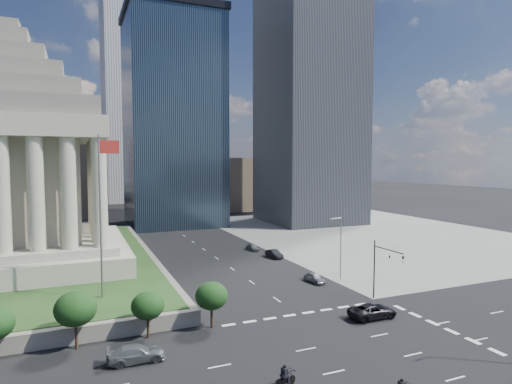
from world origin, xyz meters
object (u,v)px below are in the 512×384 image
parked_sedan_near (315,278)px  parked_sedan_far (253,247)px  street_lamp_north (340,244)px  pickup_truck (373,311)px  motorcycle_trail (284,377)px  parked_sedan_mid (274,254)px  traffic_signal_ne (383,263)px  war_memorial (12,144)px  suv_grey (137,353)px  flagpole (102,207)px

parked_sedan_near → parked_sedan_far: parked_sedan_near is taller
street_lamp_north → pickup_truck: (-5.73, -15.53, -4.83)m
parked_sedan_near → motorcycle_trail: (-18.28, -25.93, 0.25)m
pickup_truck → parked_sedan_mid: pickup_truck is taller
traffic_signal_ne → parked_sedan_far: 37.81m
parked_sedan_far → pickup_truck: bearing=-93.1°
street_lamp_north → parked_sedan_far: size_ratio=2.51×
war_memorial → suv_grey: 46.46m
pickup_truck → war_memorial: bearing=48.3°
war_memorial → flagpole: (12.17, -24.00, -8.29)m
parked_sedan_mid → motorcycle_trail: motorcycle_trail is taller
flagpole → pickup_truck: flagpole is taller
suv_grey → traffic_signal_ne: bearing=-79.8°
traffic_signal_ne → street_lamp_north: 11.34m
flagpole → parked_sedan_near: flagpole is taller
war_memorial → motorcycle_trail: size_ratio=14.92×
war_memorial → flagpole: war_memorial is taller
flagpole → street_lamp_north: (35.16, 1.00, -7.45)m
war_memorial → parked_sedan_mid: (44.44, -5.01, -20.64)m
war_memorial → parked_sedan_far: bearing=4.1°
suv_grey → parked_sedan_mid: suv_grey is taller
war_memorial → parked_sedan_near: bearing=-27.8°
flagpole → suv_grey: size_ratio=3.71×
flagpole → parked_sedan_mid: 39.42m
flagpole → parked_sedan_far: (31.08, 27.08, -12.44)m
flagpole → parked_sedan_far: 43.06m
flagpole → suv_grey: flagpole is taller
parked_sedan_near → motorcycle_trail: motorcycle_trail is taller
traffic_signal_ne → motorcycle_trail: 26.42m
war_memorial → traffic_signal_ne: size_ratio=4.88×
pickup_truck → parked_sedan_near: bearing=-4.0°
flagpole → suv_grey: bearing=-82.5°
street_lamp_north → parked_sedan_near: bearing=176.2°
flagpole → traffic_signal_ne: 36.69m
pickup_truck → suv_grey: bearing=92.4°
war_memorial → parked_sedan_mid: war_memorial is taller
war_memorial → street_lamp_north: (47.33, -23.00, -15.74)m
flagpole → traffic_signal_ne: bearing=-16.7°
traffic_signal_ne → parked_sedan_near: 12.93m
pickup_truck → parked_sedan_mid: bearing=-3.8°
pickup_truck → street_lamp_north: bearing=-19.2°
street_lamp_north → parked_sedan_mid: bearing=99.1°
pickup_truck → motorcycle_trail: bearing=122.0°
street_lamp_north → parked_sedan_mid: street_lamp_north is taller
traffic_signal_ne → suv_grey: (-32.33, -4.85, -4.47)m
street_lamp_north → parked_sedan_near: (-4.33, 0.28, -4.94)m
street_lamp_north → parked_sedan_mid: (-2.89, 17.99, -4.90)m
traffic_signal_ne → parked_sedan_near: bearing=106.8°
pickup_truck → suv_grey: pickup_truck is taller
flagpole → motorcycle_trail: size_ratio=7.65×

